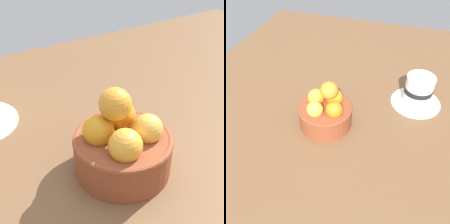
{
  "view_description": "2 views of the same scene",
  "coord_description": "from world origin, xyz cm",
  "views": [
    {
      "loc": [
        -19.59,
        -29.47,
        33.44
      ],
      "look_at": [
        0.64,
        3.89,
        7.19
      ],
      "focal_mm": 53.83,
      "sensor_mm": 36.0,
      "label": 1
    },
    {
      "loc": [
        44.2,
        17.22,
        47.46
      ],
      "look_at": [
        -0.19,
        3.3,
        4.62
      ],
      "focal_mm": 40.79,
      "sensor_mm": 36.0,
      "label": 2
    }
  ],
  "objects": [
    {
      "name": "ground_plane",
      "position": [
        0.0,
        0.0,
        -1.86
      ],
      "size": [
        134.39,
        93.84,
        3.71
      ],
      "primitive_type": "cube",
      "color": "brown"
    },
    {
      "name": "terracotta_bowl",
      "position": [
        -0.06,
        0.03,
        4.27
      ],
      "size": [
        13.69,
        13.69,
        12.71
      ],
      "color": "brown",
      "rests_on": "ground_plane"
    }
  ]
}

